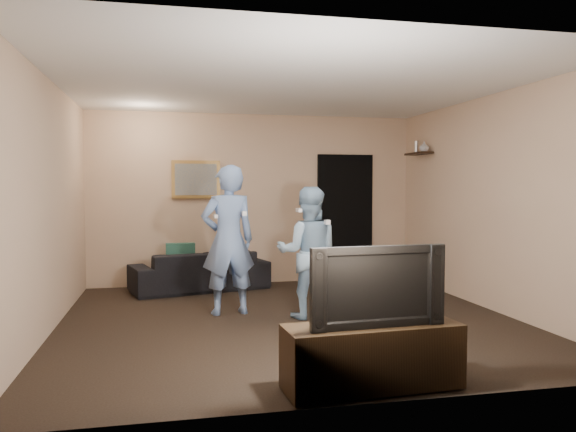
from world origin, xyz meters
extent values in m
plane|color=black|center=(0.00, 0.00, 0.00)|extent=(5.00, 5.00, 0.00)
cube|color=silver|center=(0.00, 0.00, 2.60)|extent=(5.00, 5.00, 0.04)
cube|color=tan|center=(0.00, 2.50, 1.30)|extent=(5.00, 0.04, 2.60)
cube|color=tan|center=(0.00, -2.50, 1.30)|extent=(5.00, 0.04, 2.60)
cube|color=tan|center=(-2.50, 0.00, 1.30)|extent=(0.04, 5.00, 2.60)
cube|color=tan|center=(2.50, 0.00, 1.30)|extent=(0.04, 5.00, 2.60)
imported|color=black|center=(-0.87, 2.05, 0.28)|extent=(2.06, 1.21, 0.56)
cube|color=#17453A|center=(-1.15, 2.05, 0.48)|extent=(0.41, 0.14, 0.41)
cube|color=olive|center=(-0.90, 2.48, 1.60)|extent=(0.72, 0.05, 0.57)
cube|color=slate|center=(-0.90, 2.45, 1.60)|extent=(0.62, 0.01, 0.47)
cube|color=black|center=(1.45, 2.47, 1.00)|extent=(0.90, 0.06, 2.00)
cube|color=silver|center=(0.85, 2.48, 1.30)|extent=(0.08, 0.02, 0.12)
cube|color=black|center=(2.39, 1.80, 1.99)|extent=(0.20, 0.60, 0.03)
imported|color=#B6B6BB|center=(2.39, 1.62, 2.08)|extent=(0.18, 0.18, 0.15)
cylinder|color=silver|center=(2.39, 1.88, 2.09)|extent=(0.06, 0.06, 0.18)
cube|color=black|center=(0.13, -2.25, 0.25)|extent=(1.33, 0.50, 0.47)
imported|color=black|center=(0.13, -2.25, 0.78)|extent=(1.03, 0.20, 0.59)
imported|color=#7B9DD5|center=(-0.64, 0.44, 0.87)|extent=(0.69, 0.50, 1.74)
cube|color=white|center=(-0.80, 0.22, 1.16)|extent=(0.04, 0.14, 0.04)
cube|color=white|center=(-0.48, 0.22, 1.19)|extent=(0.05, 0.09, 0.05)
imported|color=#9CC4E3|center=(0.23, 0.07, 0.75)|extent=(0.83, 0.72, 1.49)
cube|color=white|center=(0.07, -0.15, 1.24)|extent=(0.04, 0.14, 0.04)
cube|color=white|center=(0.39, -0.15, 1.10)|extent=(0.05, 0.09, 0.05)
camera|label=1|loc=(-1.33, -6.08, 1.49)|focal=35.00mm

